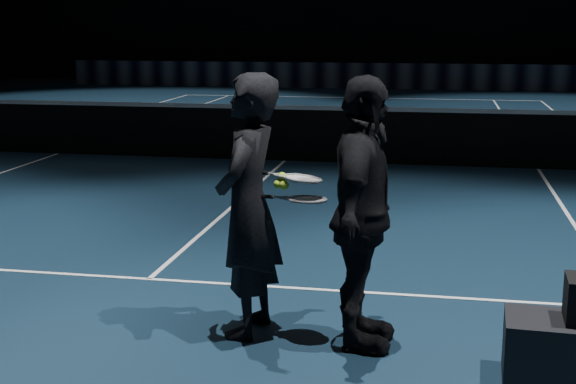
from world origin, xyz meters
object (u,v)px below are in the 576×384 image
player_a (248,206)px  racket_upper (302,179)px  racket_lower (307,199)px  tennis_balls (281,182)px  player_b (362,215)px

player_a → racket_upper: (0.40, -0.01, 0.22)m
racket_lower → tennis_balls: (-0.19, 0.03, 0.11)m
player_b → tennis_balls: size_ratio=16.16×
player_a → racket_lower: 0.46m
player_a → racket_lower: (0.45, -0.06, 0.08)m
player_a → tennis_balls: (0.25, -0.03, 0.19)m
racket_lower → tennis_balls: bearing=178.5°
player_a → player_b: same height
player_b → tennis_balls: bearing=84.6°
player_b → tennis_balls: 0.63m
player_b → tennis_balls: (-0.59, 0.08, 0.19)m
racket_lower → racket_upper: 0.15m
player_b → racket_upper: size_ratio=2.85×
player_b → racket_lower: 0.41m
player_a → racket_upper: bearing=93.5°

